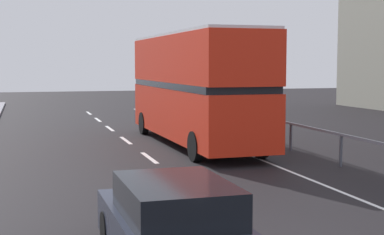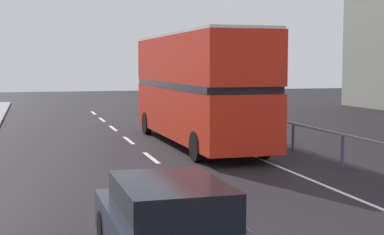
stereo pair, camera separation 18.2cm
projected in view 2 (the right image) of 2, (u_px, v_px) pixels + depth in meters
lane_paint_markings at (226, 164)px, 18.42m from camera, size 3.63×46.00×0.01m
bridge_side_railing at (316, 133)px, 19.52m from camera, size 0.10×42.00×1.04m
double_decker_bus_red at (197, 86)px, 22.66m from camera, size 2.75×10.84×4.35m
hatchback_car_near at (168, 227)px, 8.88m from camera, size 1.83×4.13×1.43m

